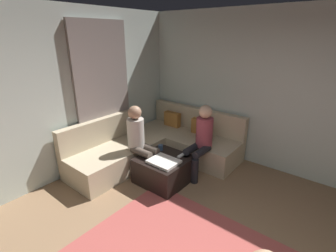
# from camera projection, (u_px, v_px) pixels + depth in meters

# --- Properties ---
(wall_back) EXTENTS (6.00, 0.12, 2.70)m
(wall_back) POSITION_uv_depth(u_px,v_px,m) (301.00, 96.00, 3.84)
(wall_back) COLOR silver
(wall_back) RESTS_ON ground_plane
(wall_left) EXTENTS (0.12, 6.00, 2.70)m
(wall_left) POSITION_uv_depth(u_px,v_px,m) (23.00, 104.00, 3.43)
(wall_left) COLOR silver
(wall_left) RESTS_ON ground_plane
(curtain_panel) EXTENTS (0.06, 1.10, 2.50)m
(curtain_panel) POSITION_uv_depth(u_px,v_px,m) (104.00, 95.00, 4.35)
(curtain_panel) COLOR gray
(curtain_panel) RESTS_ON ground_plane
(sectional_couch) EXTENTS (2.10, 2.55, 0.87)m
(sectional_couch) POSITION_uv_depth(u_px,v_px,m) (158.00, 145.00, 4.67)
(sectional_couch) COLOR #C6B593
(sectional_couch) RESTS_ON ground_plane
(ottoman) EXTENTS (0.76, 0.76, 0.42)m
(ottoman) POSITION_uv_depth(u_px,v_px,m) (164.00, 169.00, 3.97)
(ottoman) COLOR black
(ottoman) RESTS_ON ground_plane
(folded_blanket) EXTENTS (0.44, 0.36, 0.04)m
(folded_blanket) POSITION_uv_depth(u_px,v_px,m) (164.00, 162.00, 3.74)
(folded_blanket) COLOR white
(folded_blanket) RESTS_ON ottoman
(coffee_mug) EXTENTS (0.08, 0.08, 0.10)m
(coffee_mug) POSITION_uv_depth(u_px,v_px,m) (161.00, 148.00, 4.14)
(coffee_mug) COLOR #334C72
(coffee_mug) RESTS_ON ottoman
(game_remote) EXTENTS (0.05, 0.15, 0.02)m
(game_remote) POSITION_uv_depth(u_px,v_px,m) (181.00, 155.00, 3.94)
(game_remote) COLOR white
(game_remote) RESTS_ON ottoman
(person_on_couch_back) EXTENTS (0.30, 0.60, 1.20)m
(person_on_couch_back) POSITION_uv_depth(u_px,v_px,m) (201.00, 138.00, 4.04)
(person_on_couch_back) COLOR black
(person_on_couch_back) RESTS_ON ground_plane
(person_on_couch_side) EXTENTS (0.60, 0.30, 1.20)m
(person_on_couch_side) POSITION_uv_depth(u_px,v_px,m) (140.00, 139.00, 4.01)
(person_on_couch_side) COLOR brown
(person_on_couch_side) RESTS_ON ground_plane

